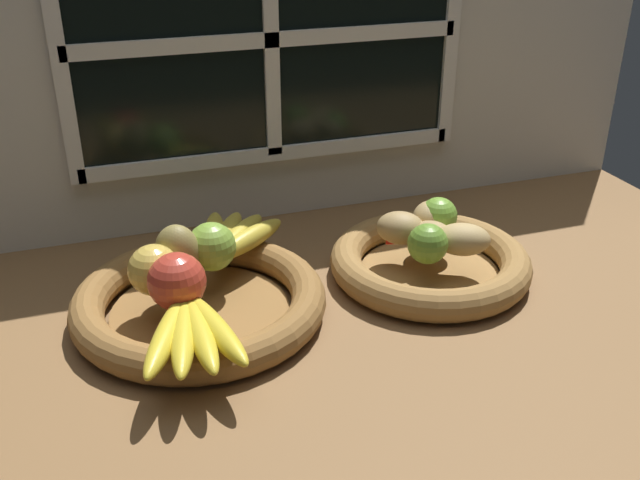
{
  "coord_description": "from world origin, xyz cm",
  "views": [
    {
      "loc": [
        -30.04,
        -84.58,
        53.77
      ],
      "look_at": [
        -1.13,
        0.16,
        8.72
      ],
      "focal_mm": 40.45,
      "sensor_mm": 36.0,
      "label": 1
    }
  ],
  "objects_px": {
    "banana_bunch_front": "(191,330)",
    "banana_bunch_back": "(231,237)",
    "fruit_bowl_left": "(200,301)",
    "lime_near": "(428,244)",
    "potato_large": "(431,235)",
    "apple_red_front": "(177,281)",
    "lime_far": "(438,216)",
    "chili_pepper": "(431,240)",
    "potato_small": "(462,239)",
    "fruit_bowl_right": "(429,262)",
    "apple_green_back": "(212,247)",
    "pear_brown": "(178,252)",
    "apple_golden_left": "(154,269)",
    "potato_oblong": "(400,228)",
    "potato_back": "(430,217)"
  },
  "relations": [
    {
      "from": "potato_back",
      "to": "potato_large",
      "type": "height_order",
      "value": "potato_back"
    },
    {
      "from": "potato_small",
      "to": "banana_bunch_back",
      "type": "bearing_deg",
      "value": 157.44
    },
    {
      "from": "fruit_bowl_right",
      "to": "chili_pepper",
      "type": "distance_m",
      "value": 0.03
    },
    {
      "from": "apple_green_back",
      "to": "pear_brown",
      "type": "distance_m",
      "value": 0.05
    },
    {
      "from": "apple_golden_left",
      "to": "potato_small",
      "type": "bearing_deg",
      "value": -4.51
    },
    {
      "from": "fruit_bowl_left",
      "to": "potato_large",
      "type": "height_order",
      "value": "potato_large"
    },
    {
      "from": "apple_red_front",
      "to": "potato_small",
      "type": "height_order",
      "value": "apple_red_front"
    },
    {
      "from": "fruit_bowl_left",
      "to": "potato_oblong",
      "type": "bearing_deg",
      "value": 5.29
    },
    {
      "from": "apple_green_back",
      "to": "banana_bunch_back",
      "type": "relative_size",
      "value": 0.41
    },
    {
      "from": "potato_large",
      "to": "potato_oblong",
      "type": "height_order",
      "value": "potato_oblong"
    },
    {
      "from": "apple_red_front",
      "to": "lime_far",
      "type": "bearing_deg",
      "value": 11.85
    },
    {
      "from": "fruit_bowl_left",
      "to": "banana_bunch_front",
      "type": "distance_m",
      "value": 0.14
    },
    {
      "from": "apple_green_back",
      "to": "potato_oblong",
      "type": "relative_size",
      "value": 0.95
    },
    {
      "from": "potato_large",
      "to": "lime_near",
      "type": "bearing_deg",
      "value": -123.69
    },
    {
      "from": "pear_brown",
      "to": "potato_oblong",
      "type": "xyz_separation_m",
      "value": [
        0.33,
        -0.0,
        -0.01
      ]
    },
    {
      "from": "fruit_bowl_left",
      "to": "chili_pepper",
      "type": "xyz_separation_m",
      "value": [
        0.35,
        0.0,
        0.03
      ]
    },
    {
      "from": "potato_small",
      "to": "apple_red_front",
      "type": "bearing_deg",
      "value": -178.12
    },
    {
      "from": "apple_golden_left",
      "to": "banana_bunch_front",
      "type": "bearing_deg",
      "value": -78.88
    },
    {
      "from": "pear_brown",
      "to": "lime_near",
      "type": "bearing_deg",
      "value": -11.77
    },
    {
      "from": "fruit_bowl_left",
      "to": "banana_bunch_front",
      "type": "height_order",
      "value": "banana_bunch_front"
    },
    {
      "from": "banana_bunch_back",
      "to": "potato_large",
      "type": "xyz_separation_m",
      "value": [
        0.28,
        -0.1,
        0.01
      ]
    },
    {
      "from": "potato_back",
      "to": "lime_far",
      "type": "bearing_deg",
      "value": -27.26
    },
    {
      "from": "apple_green_back",
      "to": "potato_oblong",
      "type": "height_order",
      "value": "apple_green_back"
    },
    {
      "from": "potato_large",
      "to": "chili_pepper",
      "type": "relative_size",
      "value": 0.48
    },
    {
      "from": "banana_bunch_front",
      "to": "lime_far",
      "type": "relative_size",
      "value": 3.25
    },
    {
      "from": "lime_far",
      "to": "potato_small",
      "type": "bearing_deg",
      "value": -88.51
    },
    {
      "from": "fruit_bowl_left",
      "to": "potato_large",
      "type": "relative_size",
      "value": 5.37
    },
    {
      "from": "banana_bunch_back",
      "to": "lime_far",
      "type": "xyz_separation_m",
      "value": [
        0.31,
        -0.06,
        0.01
      ]
    },
    {
      "from": "potato_small",
      "to": "potato_back",
      "type": "bearing_deg",
      "value": 98.97
    },
    {
      "from": "apple_red_front",
      "to": "apple_green_back",
      "type": "height_order",
      "value": "apple_red_front"
    },
    {
      "from": "banana_bunch_back",
      "to": "lime_far",
      "type": "height_order",
      "value": "lime_far"
    },
    {
      "from": "apple_golden_left",
      "to": "banana_bunch_front",
      "type": "xyz_separation_m",
      "value": [
        0.03,
        -0.13,
        -0.02
      ]
    },
    {
      "from": "apple_green_back",
      "to": "lime_far",
      "type": "distance_m",
      "value": 0.35
    },
    {
      "from": "fruit_bowl_left",
      "to": "lime_near",
      "type": "xyz_separation_m",
      "value": [
        0.32,
        -0.04,
        0.05
      ]
    },
    {
      "from": "potato_back",
      "to": "potato_large",
      "type": "xyz_separation_m",
      "value": [
        -0.02,
        -0.05,
        -0.01
      ]
    },
    {
      "from": "apple_red_front",
      "to": "potato_small",
      "type": "relative_size",
      "value": 0.92
    },
    {
      "from": "lime_near",
      "to": "banana_bunch_back",
      "type": "bearing_deg",
      "value": 151.6
    },
    {
      "from": "apple_golden_left",
      "to": "chili_pepper",
      "type": "relative_size",
      "value": 0.52
    },
    {
      "from": "apple_red_front",
      "to": "chili_pepper",
      "type": "relative_size",
      "value": 0.56
    },
    {
      "from": "pear_brown",
      "to": "potato_back",
      "type": "relative_size",
      "value": 1.24
    },
    {
      "from": "fruit_bowl_left",
      "to": "lime_near",
      "type": "height_order",
      "value": "lime_near"
    },
    {
      "from": "fruit_bowl_right",
      "to": "apple_green_back",
      "type": "xyz_separation_m",
      "value": [
        -0.32,
        0.04,
        0.06
      ]
    },
    {
      "from": "banana_bunch_back",
      "to": "lime_far",
      "type": "bearing_deg",
      "value": -10.41
    },
    {
      "from": "fruit_bowl_right",
      "to": "banana_bunch_front",
      "type": "xyz_separation_m",
      "value": [
        -0.38,
        -0.13,
        0.04
      ]
    },
    {
      "from": "fruit_bowl_right",
      "to": "lime_near",
      "type": "distance_m",
      "value": 0.07
    },
    {
      "from": "banana_bunch_front",
      "to": "potato_small",
      "type": "height_order",
      "value": "potato_small"
    },
    {
      "from": "banana_bunch_back",
      "to": "lime_near",
      "type": "xyz_separation_m",
      "value": [
        0.25,
        -0.14,
        0.01
      ]
    },
    {
      "from": "banana_bunch_front",
      "to": "banana_bunch_back",
      "type": "height_order",
      "value": "banana_bunch_back"
    },
    {
      "from": "fruit_bowl_left",
      "to": "pear_brown",
      "type": "xyz_separation_m",
      "value": [
        -0.02,
        0.03,
        0.06
      ]
    },
    {
      "from": "apple_green_back",
      "to": "pear_brown",
      "type": "bearing_deg",
      "value": -169.75
    }
  ]
}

